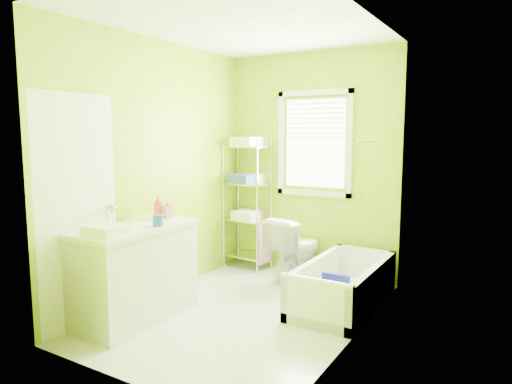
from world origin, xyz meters
The scene contains 9 objects.
ground centered at (0.00, 0.00, 0.00)m, with size 2.90×2.90×0.00m, color silver.
room_envelope centered at (0.00, 0.00, 1.55)m, with size 2.14×2.94×2.62m.
window centered at (0.05, 1.42, 1.61)m, with size 0.92×0.05×1.22m.
door centered at (-1.04, -1.00, 1.00)m, with size 0.09×0.80×2.00m.
right_wall_decor centered at (1.04, -0.02, 1.32)m, with size 0.04×1.48×1.17m.
bathtub centered at (0.72, 0.60, 0.15)m, with size 0.65×1.40×0.45m.
toilet centered at (-0.02, 1.11, 0.37)m, with size 0.41×0.72×0.73m, color white.
vanity centered at (-0.77, -0.64, 0.45)m, with size 0.58×1.13×1.07m.
wire_shelf_unit centered at (-0.74, 1.26, 0.99)m, with size 0.57×0.46×1.62m.
Camera 1 is at (2.19, -3.48, 1.66)m, focal length 32.00 mm.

